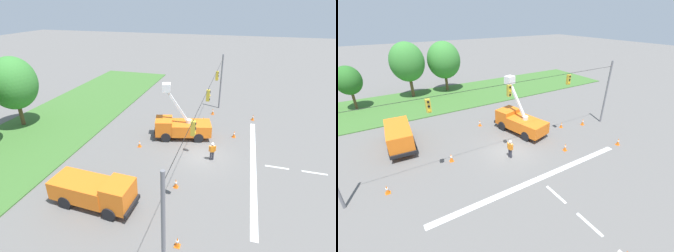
# 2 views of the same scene
# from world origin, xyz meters

# --- Properties ---
(ground_plane) EXTENTS (200.00, 200.00, 0.00)m
(ground_plane) POSITION_xyz_m (0.00, 0.00, 0.00)
(ground_plane) COLOR #605E5B
(grass_verge) EXTENTS (56.00, 12.00, 0.10)m
(grass_verge) POSITION_xyz_m (0.00, 18.00, 0.05)
(grass_verge) COLOR #3D6B2D
(grass_verge) RESTS_ON ground
(lane_markings) EXTENTS (17.60, 15.25, 0.01)m
(lane_markings) POSITION_xyz_m (0.00, -5.92, 0.00)
(lane_markings) COLOR silver
(lane_markings) RESTS_ON ground
(signal_gantry) EXTENTS (26.20, 0.33, 7.20)m
(signal_gantry) POSITION_xyz_m (0.01, -0.00, 4.43)
(signal_gantry) COLOR slate
(signal_gantry) RESTS_ON ground
(tree_east) EXTENTS (5.17, 4.93, 7.96)m
(tree_east) POSITION_xyz_m (1.09, 21.45, 5.04)
(tree_east) COLOR brown
(tree_east) RESTS_ON ground
(utility_truck_bucket_lift) EXTENTS (3.75, 6.31, 5.90)m
(utility_truck_bucket_lift) POSITION_xyz_m (3.21, 3.01, 1.29)
(utility_truck_bucket_lift) COLOR orange
(utility_truck_bucket_lift) RESTS_ON ground
(utility_truck_support_near) EXTENTS (2.55, 6.20, 2.27)m
(utility_truck_support_near) POSITION_xyz_m (-8.46, 6.41, 1.21)
(utility_truck_support_near) COLOR orange
(utility_truck_support_near) RESTS_ON ground
(road_worker) EXTENTS (0.35, 0.62, 1.77)m
(road_worker) POSITION_xyz_m (-0.34, -0.75, 1.00)
(road_worker) COLOR #383842
(road_worker) RESTS_ON ground
(traffic_cone_foreground_right) EXTENTS (0.36, 0.36, 0.73)m
(traffic_cone_foreground_right) POSITION_xyz_m (9.96, -4.44, 0.36)
(traffic_cone_foreground_right) COLOR orange
(traffic_cone_foreground_right) RESTS_ON ground
(traffic_cone_mid_left) EXTENTS (0.36, 0.36, 0.79)m
(traffic_cone_mid_left) POSITION_xyz_m (-5.08, 1.41, 0.39)
(traffic_cone_mid_left) COLOR orange
(traffic_cone_mid_left) RESTS_ON ground
(traffic_cone_mid_right) EXTENTS (0.36, 0.36, 0.76)m
(traffic_cone_mid_right) POSITION_xyz_m (4.74, -2.48, 0.38)
(traffic_cone_mid_right) COLOR orange
(traffic_cone_mid_right) RESTS_ON ground
(traffic_cone_near_bucket) EXTENTS (0.36, 0.36, 0.80)m
(traffic_cone_near_bucket) POSITION_xyz_m (10.45, 0.50, 0.40)
(traffic_cone_near_bucket) COLOR orange
(traffic_cone_near_bucket) RESTS_ON ground
(traffic_cone_lane_edge_a) EXTENTS (0.36, 0.36, 0.71)m
(traffic_cone_lane_edge_a) POSITION_xyz_m (-10.35, -0.03, 0.35)
(traffic_cone_lane_edge_a) COLOR orange
(traffic_cone_lane_edge_a) RESTS_ON ground
(traffic_cone_lane_edge_b) EXTENTS (0.36, 0.36, 0.71)m
(traffic_cone_lane_edge_b) POSITION_xyz_m (0.07, 6.48, 0.35)
(traffic_cone_lane_edge_b) COLOR orange
(traffic_cone_lane_edge_b) RESTS_ON ground
(traffic_cone_far_left) EXTENTS (0.36, 0.36, 0.67)m
(traffic_cone_far_left) POSITION_xyz_m (7.84, 1.29, 0.32)
(traffic_cone_far_left) COLOR orange
(traffic_cone_far_left) RESTS_ON ground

